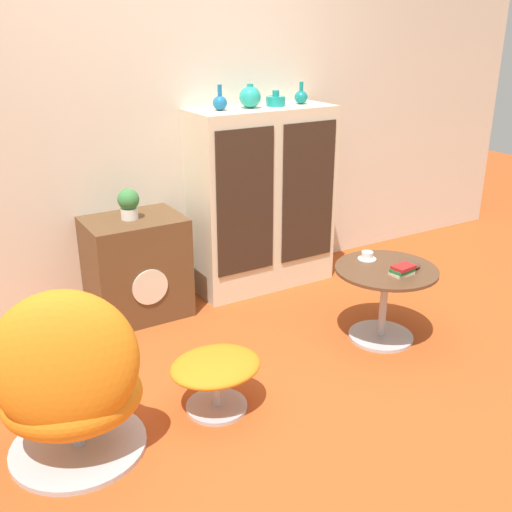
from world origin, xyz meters
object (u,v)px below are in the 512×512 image
egg_chair (69,383)px  potted_plant (129,203)px  vase_rightmost (301,97)px  ottoman (216,371)px  teacup (367,256)px  coffee_table (384,292)px  vase_inner_right (276,101)px  vase_leftmost (220,102)px  sideboard (262,199)px  tv_console (137,267)px  bowl (409,264)px  book_stack (403,270)px  vase_inner_left (250,97)px

egg_chair → potted_plant: bearing=58.9°
egg_chair → vase_rightmost: size_ratio=5.65×
ottoman → teacup: bearing=13.7°
coffee_table → egg_chair: bearing=-176.2°
potted_plant → vase_inner_right: bearing=1.1°
vase_leftmost → teacup: vase_leftmost is taller
coffee_table → vase_leftmost: size_ratio=3.74×
coffee_table → teacup: bearing=92.3°
sideboard → tv_console: bearing=-178.9°
tv_console → bowl: bearing=-41.7°
ottoman → potted_plant: potted_plant is taller
vase_leftmost → bowl: vase_leftmost is taller
sideboard → tv_console: size_ratio=1.93×
coffee_table → bowl: 0.22m
egg_chair → book_stack: (1.86, 0.01, 0.11)m
egg_chair → vase_leftmost: bearing=41.4°
egg_chair → vase_rightmost: vase_rightmost is taller
vase_leftmost → potted_plant: bearing=-178.2°
coffee_table → book_stack: bearing=-84.1°
egg_chair → potted_plant: (0.71, 1.17, 0.38)m
egg_chair → ottoman: 0.70m
egg_chair → coffee_table: size_ratio=1.39×
potted_plant → bowl: potted_plant is taller
tv_console → potted_plant: size_ratio=3.42×
vase_inner_left → sideboard: bearing=-2.5°
bowl → vase_inner_right: bearing=100.1°
book_stack → vase_inner_left: bearing=103.7°
sideboard → egg_chair: (-1.66, -1.19, -0.25)m
bowl → vase_rightmost: bearing=89.9°
book_stack → vase_inner_right: bearing=94.5°
potted_plant → teacup: (1.14, -0.89, -0.28)m
vase_leftmost → potted_plant: (-0.65, -0.02, -0.55)m
egg_chair → vase_inner_right: (1.77, 1.19, 0.91)m
vase_rightmost → book_stack: 1.45m
teacup → bowl: 0.25m
vase_leftmost → book_stack: vase_leftmost is taller
tv_console → book_stack: (1.14, -1.17, 0.16)m
ottoman → teacup: size_ratio=4.06×
ottoman → potted_plant: size_ratio=2.37×
sideboard → vase_inner_left: bearing=177.5°
vase_inner_right → book_stack: 1.44m
vase_leftmost → vase_rightmost: vase_leftmost is taller
book_stack → potted_plant: bearing=134.8°
egg_chair → ottoman: egg_chair is taller
book_stack → bowl: (0.11, 0.06, -0.01)m
potted_plant → sideboard: bearing=1.0°
sideboard → bowl: 1.18m
ottoman → vase_leftmost: bearing=60.5°
vase_inner_left → potted_plant: bearing=-178.6°
vase_rightmost → teacup: bearing=-98.0°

